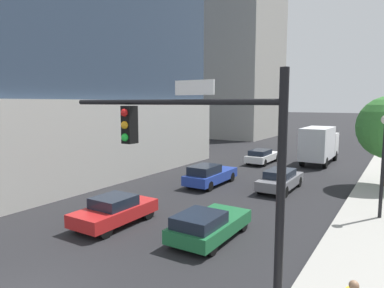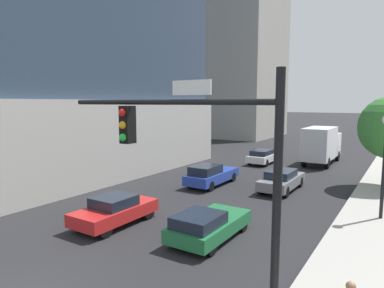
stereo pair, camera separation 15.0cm
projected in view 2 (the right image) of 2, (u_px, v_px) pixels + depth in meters
construction_building at (236, 22)px, 56.68m from camera, size 14.65×26.37×41.71m
traffic_light_pole at (198, 154)px, 8.34m from camera, size 6.41×0.48×6.24m
car_blue at (211, 175)px, 23.39m from camera, size 1.80×4.75×1.48m
car_gray at (281, 180)px, 22.01m from camera, size 1.80×4.56×1.36m
car_green at (208, 225)px, 14.08m from camera, size 1.92×4.19×1.29m
car_white at (264, 156)px, 31.81m from camera, size 1.76×4.73×1.33m
car_red at (115, 210)px, 15.86m from camera, size 1.89×4.12×1.36m
box_truck at (321, 144)px, 31.35m from camera, size 2.26×6.89×3.43m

